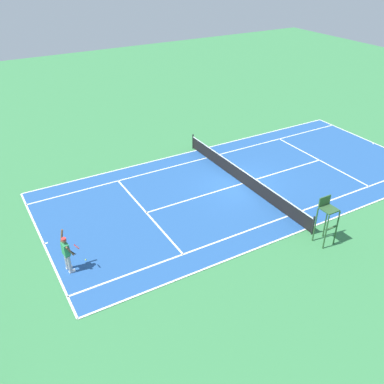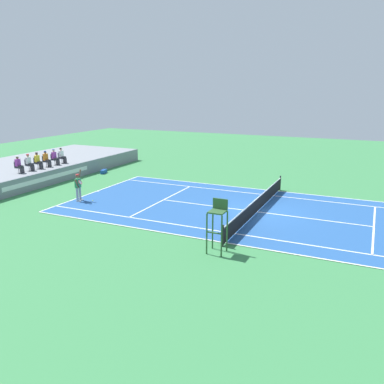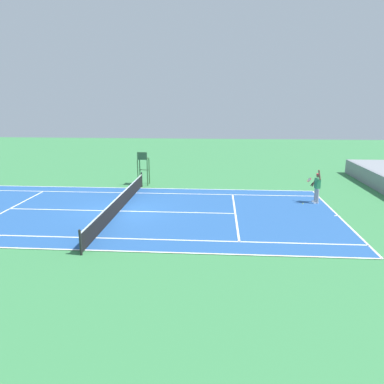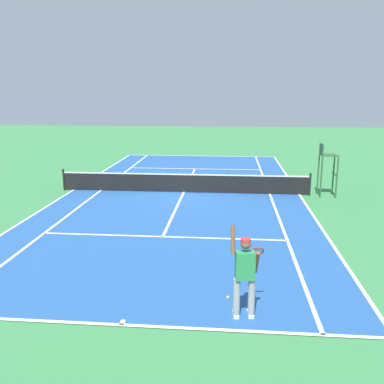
# 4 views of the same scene
# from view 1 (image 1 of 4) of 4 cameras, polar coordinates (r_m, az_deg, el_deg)

# --- Properties ---
(ground_plane) EXTENTS (80.00, 80.00, 0.00)m
(ground_plane) POSITION_cam_1_polar(r_m,az_deg,el_deg) (25.91, 6.77, 1.09)
(ground_plane) COLOR #387F47
(court) EXTENTS (11.08, 23.88, 0.03)m
(court) POSITION_cam_1_polar(r_m,az_deg,el_deg) (25.91, 6.77, 1.11)
(court) COLOR #235193
(court) RESTS_ON ground
(net) EXTENTS (11.98, 0.10, 1.07)m
(net) POSITION_cam_1_polar(r_m,az_deg,el_deg) (25.66, 6.84, 2.10)
(net) COLOR black
(net) RESTS_ON ground
(tennis_player) EXTENTS (0.75, 0.70, 2.08)m
(tennis_player) POSITION_cam_1_polar(r_m,az_deg,el_deg) (19.41, -16.53, -7.93)
(tennis_player) COLOR #9E9EA3
(tennis_player) RESTS_ON ground
(tennis_ball) EXTENTS (0.07, 0.07, 0.07)m
(tennis_ball) POSITION_cam_1_polar(r_m,az_deg,el_deg) (20.39, -14.14, -8.85)
(tennis_ball) COLOR #D1E533
(tennis_ball) RESTS_ON ground
(umpire_chair) EXTENTS (0.77, 0.77, 2.44)m
(umpire_chair) POSITION_cam_1_polar(r_m,az_deg,el_deg) (21.02, 17.71, -2.99)
(umpire_chair) COLOR #2D562D
(umpire_chair) RESTS_ON ground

